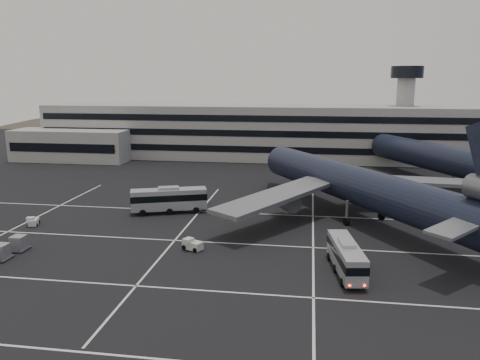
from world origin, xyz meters
name	(u,v)px	position (x,y,z in m)	size (l,w,h in m)	color
ground	(213,254)	(0.00, 0.00, 0.00)	(260.00, 260.00, 0.00)	black
lane_markings	(222,252)	(0.95, 0.72, 0.01)	(90.00, 55.62, 0.01)	silver
terminal	(257,132)	(-2.95, 71.14, 6.93)	(125.00, 26.00, 24.00)	gray
hills	(324,150)	(17.99, 170.00, -12.07)	(352.00, 180.00, 44.00)	#38332B
trijet_main	(360,186)	(18.68, 17.10, 5.25)	(41.10, 51.40, 18.08)	black
trijet_far	(459,161)	(39.39, 40.57, 5.43)	(32.72, 53.83, 18.08)	black
bus_near	(346,256)	(15.47, -3.30, 1.97)	(3.88, 10.45, 3.60)	#94979C
bus_far	(169,199)	(-10.58, 16.62, 2.29)	(12.09, 6.49, 4.18)	#94979C
tug_a	(34,222)	(-28.05, 7.20, 0.59)	(1.87, 2.36, 1.34)	silver
tug_b	(193,245)	(-2.72, 0.97, 0.68)	(2.78, 2.34, 1.54)	silver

